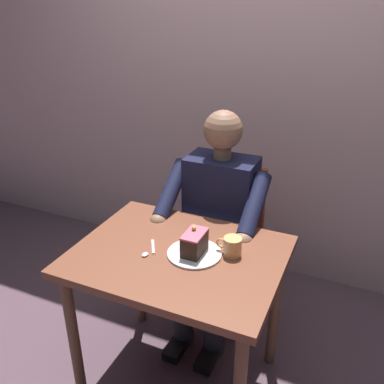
% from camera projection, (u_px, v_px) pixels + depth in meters
% --- Properties ---
extents(ground_plane, '(14.00, 14.00, 0.00)m').
position_uv_depth(ground_plane, '(180.00, 377.00, 2.12)').
color(ground_plane, '#58404B').
extents(cafe_rear_panel, '(6.40, 0.12, 3.00)m').
position_uv_depth(cafe_rear_panel, '(263.00, 42.00, 2.46)').
color(cafe_rear_panel, '#CCA9A8').
rests_on(cafe_rear_panel, ground).
extents(dining_table, '(0.89, 0.69, 0.75)m').
position_uv_depth(dining_table, '(179.00, 273.00, 1.85)').
color(dining_table, brown).
rests_on(dining_table, ground).
extents(chair, '(0.42, 0.42, 0.89)m').
position_uv_depth(chair, '(225.00, 236.00, 2.43)').
color(chair, maroon).
rests_on(chair, ground).
extents(seated_person, '(0.53, 0.58, 1.24)m').
position_uv_depth(seated_person, '(215.00, 226.00, 2.22)').
color(seated_person, '#171A37').
rests_on(seated_person, ground).
extents(dessert_plate, '(0.23, 0.23, 0.01)m').
position_uv_depth(dessert_plate, '(194.00, 253.00, 1.79)').
color(dessert_plate, silver).
rests_on(dessert_plate, dining_table).
extents(cake_slice, '(0.08, 0.13, 0.12)m').
position_uv_depth(cake_slice, '(194.00, 243.00, 1.77)').
color(cake_slice, '#322119').
rests_on(cake_slice, dessert_plate).
extents(coffee_cup, '(0.11, 0.08, 0.08)m').
position_uv_depth(coffee_cup, '(232.00, 246.00, 1.77)').
color(coffee_cup, '#E4A663').
rests_on(coffee_cup, dining_table).
extents(dessert_spoon, '(0.07, 0.14, 0.01)m').
position_uv_depth(dessert_spoon, '(149.00, 251.00, 1.81)').
color(dessert_spoon, silver).
rests_on(dessert_spoon, dining_table).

